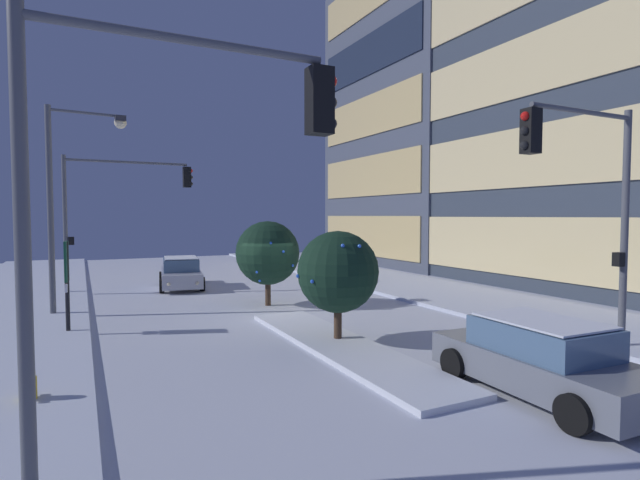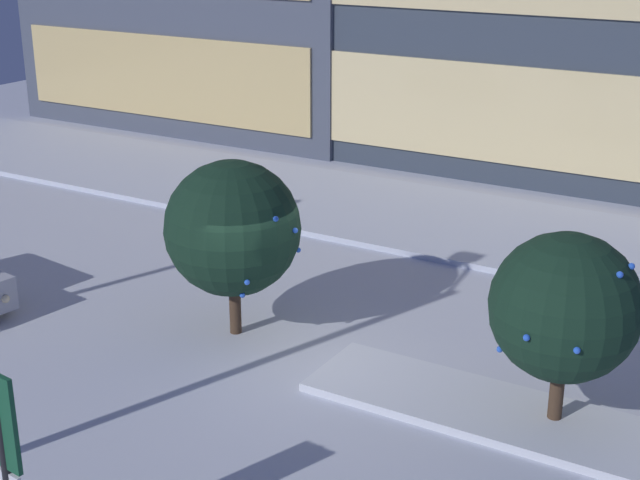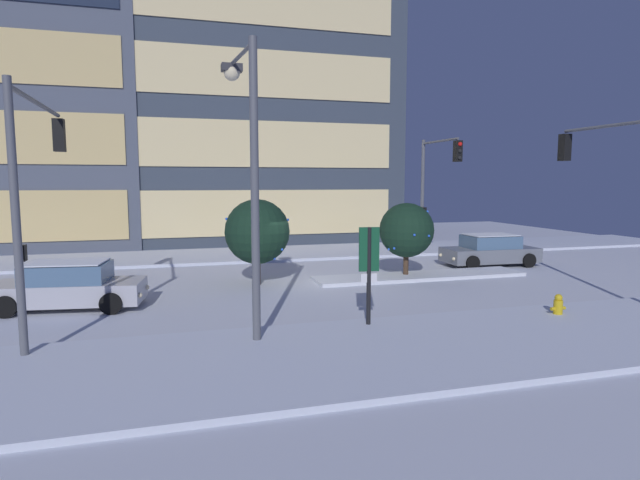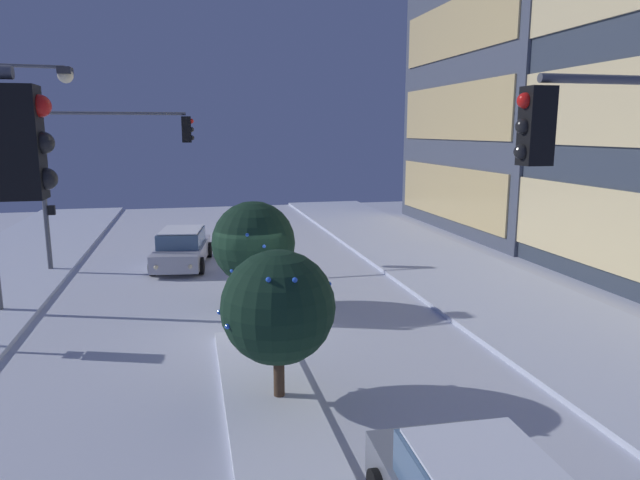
% 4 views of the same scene
% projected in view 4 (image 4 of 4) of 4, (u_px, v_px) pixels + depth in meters
% --- Properties ---
extents(ground, '(52.00, 52.00, 0.00)m').
position_uv_depth(ground, '(242.00, 327.00, 15.82)').
color(ground, silver).
extents(curb_strip_far, '(52.00, 5.20, 0.14)m').
position_uv_depth(curb_strip_far, '(515.00, 304.00, 17.65)').
color(curb_strip_far, silver).
rests_on(curb_strip_far, ground).
extents(median_strip, '(9.00, 1.80, 0.14)m').
position_uv_depth(median_strip, '(274.00, 413.00, 10.87)').
color(median_strip, silver).
rests_on(median_strip, ground).
extents(office_tower_secondary, '(13.35, 11.64, 21.00)m').
position_uv_depth(office_tower_secondary, '(555.00, 32.00, 30.26)').
color(office_tower_secondary, '#4C5466').
rests_on(office_tower_secondary, ground).
extents(car_near, '(4.75, 2.49, 1.49)m').
position_uv_depth(car_near, '(182.00, 249.00, 22.86)').
color(car_near, '#B7B7C1').
rests_on(car_near, ground).
extents(traffic_light_corner_near_left, '(0.32, 5.71, 6.20)m').
position_uv_depth(traffic_light_corner_near_left, '(103.00, 158.00, 21.66)').
color(traffic_light_corner_near_left, '#565960').
rests_on(traffic_light_corner_near_left, ground).
extents(street_lamp_arched, '(0.60, 2.63, 7.30)m').
position_uv_depth(street_lamp_arched, '(11.00, 151.00, 16.30)').
color(street_lamp_arched, '#565960').
rests_on(street_lamp_arched, ground).
extents(decorated_tree_median, '(2.25, 2.29, 3.11)m').
position_uv_depth(decorated_tree_median, '(278.00, 307.00, 11.09)').
color(decorated_tree_median, '#473323').
rests_on(decorated_tree_median, ground).
extents(decorated_tree_left_of_median, '(2.54, 2.49, 3.31)m').
position_uv_depth(decorated_tree_left_of_median, '(254.00, 243.00, 17.03)').
color(decorated_tree_left_of_median, '#473323').
rests_on(decorated_tree_left_of_median, ground).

